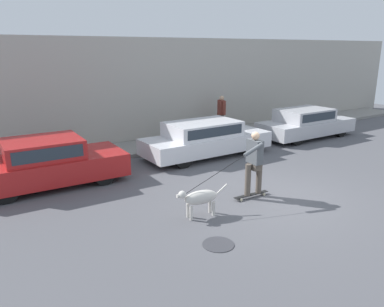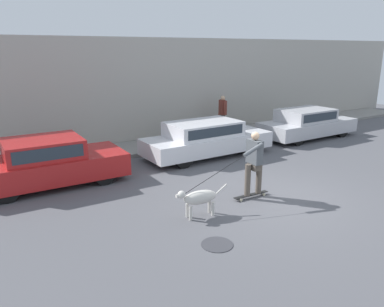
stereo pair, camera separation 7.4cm
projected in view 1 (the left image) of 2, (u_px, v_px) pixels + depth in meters
The scene contains 10 objects.
ground_plane at pixel (269, 198), 9.43m from camera, with size 36.00×36.00×0.00m, color #545459.
back_wall at pixel (141, 91), 14.66m from camera, with size 32.00×0.30×4.05m.
sidewalk_curb at pixel (155, 145), 14.31m from camera, with size 30.00×1.86×0.13m.
parked_car_0 at pixel (49, 163), 10.19m from camera, with size 4.01×1.89×1.31m.
parked_car_1 at pixel (206, 139), 12.97m from camera, with size 4.59×1.68×1.23m.
parked_car_2 at pixel (306, 124), 15.70m from camera, with size 4.35×1.72×1.23m.
dog at pixel (200, 198), 8.28m from camera, with size 1.26×0.41×0.69m.
skateboarder at pixel (254, 161), 9.24m from camera, with size 2.66×0.61×1.70m.
pedestrian_with_bag at pixel (221, 113), 15.89m from camera, with size 0.35×0.72×1.60m.
manhole_cover at pixel (218, 244), 7.20m from camera, with size 0.62×0.62×0.01m.
Camera 1 is at (-6.43, -6.27, 3.65)m, focal length 35.00 mm.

